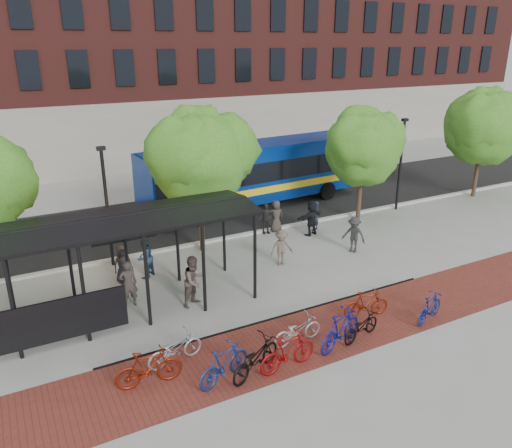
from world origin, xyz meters
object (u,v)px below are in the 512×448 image
bike_8 (361,326)px  pedestrian_9 (354,235)px  bike_5 (288,352)px  pedestrian_2 (145,257)px  pedestrian_4 (266,218)px  pedestrian_5 (312,218)px  pedestrian_3 (282,248)px  bike_11 (430,308)px  lamp_post_left (107,204)px  bike_3 (224,364)px  bus_shelter (99,235)px  pedestrian_6 (276,216)px  pedestrian_0 (123,264)px  bike_1 (149,368)px  bike_6 (297,330)px  tree_c (364,144)px  bike_2 (175,349)px  bike_9 (366,304)px  bike_4 (255,358)px  bus (254,171)px  pedestrian_7 (315,216)px  bike_7 (340,329)px  pedestrian_8 (194,281)px  tree_b (200,154)px  lamp_post_right (401,162)px  pedestrian_1 (128,284)px  tree_d (485,123)px

bike_8 → pedestrian_9: 7.11m
bike_5 → pedestrian_9: (7.13, 5.96, 0.26)m
pedestrian_2 → pedestrian_4: (6.69, 2.02, -0.09)m
pedestrian_9 → pedestrian_5: bearing=159.8°
pedestrian_3 → bike_11: bearing=-63.8°
lamp_post_left → bike_3: 9.63m
bus_shelter → pedestrian_6: (9.32, 4.28, -2.19)m
bike_8 → bike_11: bearing=-109.4°
pedestrian_4 → pedestrian_0: bearing=-154.2°
bike_1 → pedestrian_6: size_ratio=1.16×
bike_6 → pedestrian_6: bearing=-28.8°
lamp_post_left → pedestrian_0: size_ratio=3.30×
tree_c → bike_2: (-13.05, -7.60, -3.58)m
bike_9 → pedestrian_5: size_ratio=0.94×
bike_1 → bike_4: bearing=-101.8°
pedestrian_4 → bike_2: bearing=-122.3°
bus → pedestrian_7: size_ratio=8.84×
pedestrian_6 → pedestrian_9: bearing=119.8°
bike_8 → bus: bearing=-28.7°
bus → bike_7: 14.71m
tree_c → pedestrian_9: (-3.13, -3.47, -3.22)m
bike_2 → bike_9: size_ratio=1.08×
pedestrian_0 → pedestrian_5: size_ratio=0.88×
bike_2 → bike_3: 1.74m
bike_3 → bike_5: bike_5 is taller
bike_1 → pedestrian_8: bearing=-31.2°
bike_2 → bike_9: bike_9 is taller
bus_shelter → pedestrian_9: 11.30m
pedestrian_5 → pedestrian_8: (-7.64, -3.81, 0.06)m
bus_shelter → bike_2: size_ratio=5.91×
bike_11 → pedestrian_0: bearing=29.4°
bike_2 → bike_4: size_ratio=0.89×
pedestrian_4 → pedestrian_9: pedestrian_9 is taller
tree_b → bike_7: size_ratio=3.17×
lamp_post_right → pedestrian_1: (-16.27, -3.83, -1.86)m
bike_1 → bike_4: size_ratio=0.93×
bike_9 → pedestrian_2: 8.86m
tree_b → bike_8: bearing=-79.8°
pedestrian_5 → lamp_post_left: bearing=-21.1°
bus → pedestrian_8: bus is taller
bike_2 → pedestrian_4: (7.56, 8.06, 0.31)m
tree_c → pedestrian_1: (-13.36, -3.58, -3.17)m
pedestrian_4 → pedestrian_2: bearing=-152.4°
bike_11 → pedestrian_5: (0.97, 8.63, 0.39)m
bike_8 → lamp_post_left: bearing=16.7°
lamp_post_right → bike_7: (-11.13, -9.48, -2.13)m
bus → tree_b: bearing=-141.6°
pedestrian_1 → pedestrian_5: pedestrian_5 is taller
tree_d → lamp_post_right: tree_d is taller
bus_shelter → bike_9: bus_shelter is taller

